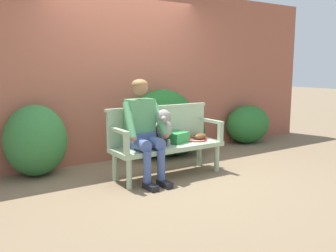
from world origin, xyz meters
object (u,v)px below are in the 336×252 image
garden_bench (168,149)px  dog_on_bench (163,127)px  tennis_racket (196,139)px  baseball_glove (200,136)px  person_seated (143,127)px  sports_bag (178,137)px

garden_bench → dog_on_bench: (-0.07, 0.00, 0.30)m
tennis_racket → baseball_glove: bearing=5.0°
person_seated → sports_bag: size_ratio=4.64×
tennis_racket → baseball_glove: baseball_glove is taller
person_seated → tennis_racket: bearing=3.7°
garden_bench → person_seated: person_seated is taller
baseball_glove → person_seated: bearing=163.2°
tennis_racket → sports_bag: 0.32m
garden_bench → tennis_racket: bearing=5.0°
garden_bench → person_seated: size_ratio=1.18×
tennis_racket → baseball_glove: (0.08, 0.01, 0.04)m
garden_bench → baseball_glove: bearing=5.0°
dog_on_bench → person_seated: bearing=-177.2°
person_seated → tennis_racket: (0.88, 0.06, -0.27)m
garden_bench → dog_on_bench: dog_on_bench is taller
garden_bench → sports_bag: sports_bag is taller
person_seated → dog_on_bench: 0.31m
dog_on_bench → tennis_racket: dog_on_bench is taller
garden_bench → baseball_glove: baseball_glove is taller
dog_on_bench → sports_bag: 0.31m
person_seated → garden_bench: bearing=2.0°
person_seated → dog_on_bench: person_seated is taller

